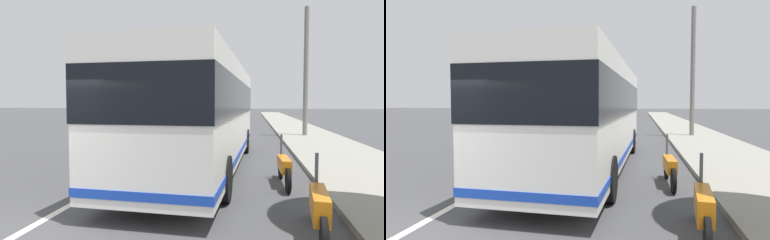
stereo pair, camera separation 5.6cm
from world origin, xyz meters
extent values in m
cube|color=gray|center=(10.00, -7.12, 0.07)|extent=(110.00, 3.60, 0.14)
cube|color=silver|center=(10.00, 0.00, 0.00)|extent=(110.00, 0.16, 0.01)
cube|color=silver|center=(6.48, -2.13, 1.81)|extent=(11.20, 2.94, 2.92)
cube|color=black|center=(6.48, -2.13, 2.27)|extent=(11.24, 2.98, 1.01)
cube|color=#193FB2|center=(6.48, -2.13, 0.60)|extent=(11.23, 2.97, 0.16)
cylinder|color=black|center=(10.08, -1.15, 0.50)|extent=(1.01, 0.34, 1.00)
cylinder|color=black|center=(9.98, -3.41, 0.50)|extent=(1.01, 0.34, 1.00)
cylinder|color=black|center=(2.98, -0.84, 0.50)|extent=(1.01, 0.34, 1.00)
cylinder|color=black|center=(2.88, -3.10, 0.50)|extent=(1.01, 0.34, 1.00)
cylinder|color=black|center=(2.02, -4.82, 0.30)|extent=(0.60, 0.14, 0.60)
cylinder|color=black|center=(0.46, -4.65, 0.30)|extent=(0.60, 0.14, 0.60)
cube|color=orange|center=(1.24, -4.73, 0.55)|extent=(1.20, 0.36, 0.40)
cylinder|color=#4C4C51|center=(1.90, -4.81, 0.90)|extent=(0.06, 0.06, 0.70)
cylinder|color=black|center=(5.38, -4.49, 0.30)|extent=(0.60, 0.10, 0.60)
cylinder|color=black|center=(3.82, -4.53, 0.30)|extent=(0.60, 0.10, 0.60)
cube|color=orange|center=(4.60, -4.51, 0.55)|extent=(1.17, 0.27, 0.33)
cylinder|color=#4C4C51|center=(5.26, -4.49, 0.90)|extent=(0.06, 0.06, 0.70)
cube|color=#2D7238|center=(23.13, 1.92, 0.56)|extent=(4.38, 1.98, 0.77)
cube|color=black|center=(23.25, 1.91, 1.25)|extent=(2.27, 1.74, 0.60)
cylinder|color=black|center=(21.67, 1.18, 0.32)|extent=(0.65, 0.25, 0.64)
cylinder|color=black|center=(21.75, 2.79, 0.32)|extent=(0.65, 0.25, 0.64)
cylinder|color=black|center=(24.50, 1.04, 0.32)|extent=(0.65, 0.25, 0.64)
cylinder|color=black|center=(24.58, 2.66, 0.32)|extent=(0.65, 0.25, 0.64)
cube|color=red|center=(45.15, -2.17, 0.59)|extent=(4.20, 1.99, 0.82)
cube|color=black|center=(44.89, -2.19, 1.23)|extent=(2.33, 1.74, 0.46)
cylinder|color=black|center=(46.45, -1.30, 0.32)|extent=(0.65, 0.26, 0.64)
cylinder|color=black|center=(46.55, -2.87, 0.32)|extent=(0.65, 0.26, 0.64)
cylinder|color=black|center=(43.75, -1.47, 0.32)|extent=(0.65, 0.26, 0.64)
cylinder|color=black|center=(43.85, -3.04, 0.32)|extent=(0.65, 0.26, 0.64)
cylinder|color=slate|center=(16.90, -6.85, 3.91)|extent=(0.27, 0.27, 7.82)
camera|label=1|loc=(-4.14, -3.69, 2.13)|focal=31.24mm
camera|label=2|loc=(-4.13, -3.75, 2.13)|focal=31.24mm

